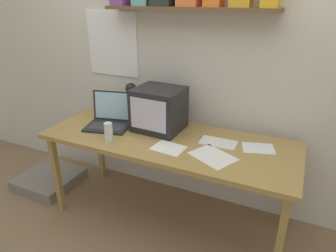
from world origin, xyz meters
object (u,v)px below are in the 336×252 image
at_px(loose_paper_near_monitor, 258,148).
at_px(corner_desk, 168,145).
at_px(loose_paper_near_laptop, 213,156).
at_px(printed_handout, 218,142).
at_px(floor_cushion, 50,179).
at_px(laptop, 110,117).
at_px(crt_monitor, 159,109).
at_px(desk_lamp, 132,96).
at_px(open_notebook, 169,148).
at_px(juice_glass, 109,133).

bearing_deg(loose_paper_near_monitor, corner_desk, -169.37).
bearing_deg(loose_paper_near_monitor, loose_paper_near_laptop, -135.90).
relative_size(printed_handout, floor_cushion, 0.50).
distance_m(corner_desk, laptop, 0.55).
xyz_separation_m(crt_monitor, loose_paper_near_monitor, (0.77, -0.01, -0.16)).
bearing_deg(floor_cushion, laptop, 6.47).
bearing_deg(loose_paper_near_monitor, laptop, -175.57).
height_order(desk_lamp, open_notebook, desk_lamp).
bearing_deg(loose_paper_near_laptop, desk_lamp, 157.96).
relative_size(corner_desk, crt_monitor, 5.01).
bearing_deg(laptop, corner_desk, -16.39).
height_order(corner_desk, floor_cushion, corner_desk).
relative_size(desk_lamp, printed_handout, 1.26).
height_order(desk_lamp, printed_handout, desk_lamp).
bearing_deg(printed_handout, floor_cushion, -174.97).
xyz_separation_m(loose_paper_near_monitor, open_notebook, (-0.57, -0.26, 0.00)).
relative_size(corner_desk, printed_handout, 7.19).
distance_m(loose_paper_near_laptop, floor_cushion, 1.78).
bearing_deg(juice_glass, printed_handout, 22.77).
distance_m(juice_glass, loose_paper_near_laptop, 0.76).
relative_size(crt_monitor, juice_glass, 2.67).
bearing_deg(laptop, desk_lamp, 41.82).
distance_m(corner_desk, loose_paper_near_monitor, 0.65).
height_order(open_notebook, loose_paper_near_laptop, same).
xyz_separation_m(printed_handout, floor_cushion, (-1.62, -0.14, -0.69)).
distance_m(laptop, juice_glass, 0.30).
bearing_deg(open_notebook, crt_monitor, 127.69).
bearing_deg(printed_handout, open_notebook, -141.41).
distance_m(desk_lamp, floor_cushion, 1.26).
bearing_deg(laptop, floor_cushion, 173.13).
xyz_separation_m(crt_monitor, loose_paper_near_laptop, (0.52, -0.25, -0.16)).
height_order(desk_lamp, loose_paper_near_monitor, desk_lamp).
relative_size(corner_desk, juice_glass, 13.38).
xyz_separation_m(desk_lamp, printed_handout, (0.77, -0.11, -0.21)).
height_order(loose_paper_near_monitor, floor_cushion, loose_paper_near_monitor).
height_order(desk_lamp, juice_glass, desk_lamp).
height_order(loose_paper_near_laptop, floor_cushion, loose_paper_near_laptop).
bearing_deg(desk_lamp, floor_cushion, -158.46).
xyz_separation_m(printed_handout, open_notebook, (-0.29, -0.23, 0.00)).
bearing_deg(loose_paper_near_monitor, open_notebook, -155.26).
bearing_deg(loose_paper_near_monitor, juice_glass, -161.49).
relative_size(loose_paper_near_laptop, floor_cushion, 0.66).
height_order(printed_handout, loose_paper_near_laptop, same).
height_order(open_notebook, floor_cushion, open_notebook).
bearing_deg(open_notebook, loose_paper_near_laptop, 3.05).
relative_size(desk_lamp, floor_cushion, 0.63).
height_order(corner_desk, printed_handout, printed_handout).
distance_m(juice_glass, floor_cushion, 1.17).
height_order(laptop, desk_lamp, desk_lamp).
bearing_deg(desk_lamp, loose_paper_near_laptop, -17.20).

